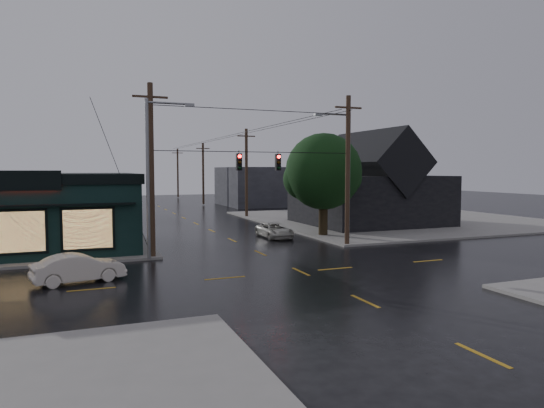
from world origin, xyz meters
name	(u,v)px	position (x,y,z in m)	size (l,w,h in m)	color
ground_plane	(301,272)	(0.00, 0.00, 0.00)	(160.00, 160.00, 0.00)	black
sidewalk_ne	(394,219)	(20.00, 20.00, 0.07)	(28.00, 28.00, 0.15)	gray
pizza_shop	(3,211)	(-15.00, 12.94, 2.56)	(16.30, 12.34, 4.90)	black
ne_building	(369,178)	(15.00, 17.00, 4.47)	(12.60, 11.60, 8.75)	black
corner_tree	(323,172)	(7.15, 11.26, 5.04)	(5.91, 5.91, 7.88)	black
utility_pole_nw	(153,259)	(-6.50, 6.50, 0.00)	(2.00, 0.32, 10.15)	black
utility_pole_ne	(347,246)	(6.50, 6.50, 0.00)	(2.00, 0.32, 10.15)	black
utility_pole_far_a	(247,217)	(6.50, 28.00, 0.00)	(2.00, 0.32, 9.65)	black
utility_pole_far_b	(203,205)	(6.50, 48.00, 0.00)	(2.00, 0.32, 9.15)	black
utility_pole_far_c	(178,198)	(6.50, 68.00, 0.00)	(2.00, 0.32, 9.15)	black
span_signal_assembly	(259,162)	(0.10, 6.50, 5.70)	(13.00, 0.48, 1.23)	black
streetlight_nw	(149,261)	(-6.80, 5.80, 0.00)	(5.40, 0.30, 9.15)	slate
streetlight_ne	(348,244)	(7.00, 7.20, 0.00)	(5.40, 0.30, 9.15)	slate
bg_building_west	(47,196)	(-14.00, 40.00, 2.20)	(12.00, 10.00, 4.40)	#3E352D
bg_building_east	(271,186)	(16.00, 45.00, 2.80)	(14.00, 12.00, 5.60)	#29292E
sedan_cream	(79,268)	(-10.51, 1.60, 0.67)	(1.41, 4.06, 1.34)	beige
suv_silver	(275,230)	(3.38, 11.99, 0.57)	(1.89, 4.10, 1.14)	#B2AFA4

